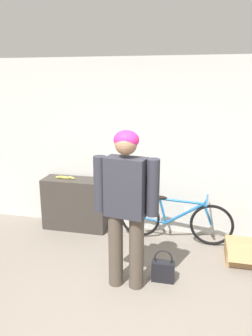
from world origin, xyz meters
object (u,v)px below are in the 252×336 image
at_px(person, 126,199).
at_px(bicycle, 175,219).
at_px(banana, 65,177).
at_px(cardboard_box, 242,252).
at_px(handbag, 163,270).

bearing_deg(person, bicycle, 79.16).
relative_size(bicycle, banana, 5.03).
xyz_separation_m(banana, cardboard_box, (2.61, -0.44, -0.70)).
height_order(banana, cardboard_box, banana).
bearing_deg(person, handbag, 32.12).
bearing_deg(banana, cardboard_box, -9.65).
xyz_separation_m(banana, handbag, (1.67, -1.13, -0.69)).
bearing_deg(bicycle, person, -107.22).
height_order(person, handbag, person).
bearing_deg(banana, bicycle, -3.04).
distance_m(bicycle, banana, 1.78).
relative_size(person, banana, 5.43).
distance_m(person, banana, 1.83).
height_order(person, cardboard_box, person).
bearing_deg(banana, handbag, -34.20).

